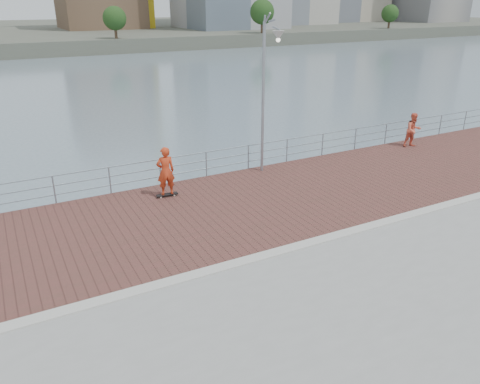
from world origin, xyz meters
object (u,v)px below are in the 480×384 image
skateboarder (166,171)px  guardrail (184,165)px  street_lamp (269,69)px  bystander (413,130)px

skateboarder → guardrail: bearing=-128.7°
street_lamp → skateboarder: (-4.73, -0.37, -3.42)m
guardrail → bystander: 12.21m
street_lamp → skateboarder: bearing=-175.5°
guardrail → street_lamp: 5.24m
street_lamp → bystander: size_ratio=3.62×
street_lamp → bystander: 9.39m
guardrail → street_lamp: bearing=-15.4°
guardrail → bystander: size_ratio=22.41×
street_lamp → skateboarder: street_lamp is taller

